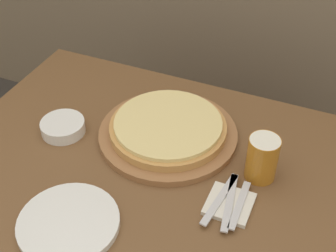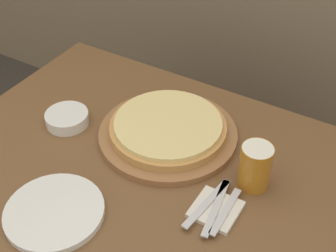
{
  "view_description": "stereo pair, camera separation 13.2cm",
  "coord_description": "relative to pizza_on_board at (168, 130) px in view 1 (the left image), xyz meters",
  "views": [
    {
      "loc": [
        0.39,
        -0.8,
        1.6
      ],
      "look_at": [
        -0.01,
        0.13,
        0.75
      ],
      "focal_mm": 50.0,
      "sensor_mm": 36.0,
      "label": 1
    },
    {
      "loc": [
        0.51,
        -0.74,
        1.6
      ],
      "look_at": [
        -0.01,
        0.13,
        0.75
      ],
      "focal_mm": 50.0,
      "sensor_mm": 36.0,
      "label": 2
    }
  ],
  "objects": [
    {
      "name": "spoon",
      "position": [
        0.27,
        -0.18,
        -0.01
      ],
      "size": [
        0.02,
        0.16,
        0.0
      ],
      "color": "silver",
      "rests_on": "napkin_stack"
    },
    {
      "name": "pizza_on_board",
      "position": [
        0.0,
        0.0,
        0.0
      ],
      "size": [
        0.4,
        0.4,
        0.06
      ],
      "color": "#99663D",
      "rests_on": "dining_table"
    },
    {
      "name": "dining_table",
      "position": [
        0.01,
        -0.13,
        -0.38
      ],
      "size": [
        1.14,
        0.85,
        0.71
      ],
      "color": "brown",
      "rests_on": "ground_plane"
    },
    {
      "name": "beer_glass",
      "position": [
        0.28,
        -0.05,
        0.04
      ],
      "size": [
        0.08,
        0.08,
        0.12
      ],
      "color": "#B7701E",
      "rests_on": "dining_table"
    },
    {
      "name": "side_bowl",
      "position": [
        -0.29,
        -0.1,
        -0.01
      ],
      "size": [
        0.13,
        0.13,
        0.04
      ],
      "color": "white",
      "rests_on": "dining_table"
    },
    {
      "name": "fork",
      "position": [
        0.22,
        -0.18,
        -0.01
      ],
      "size": [
        0.04,
        0.19,
        0.0
      ],
      "color": "silver",
      "rests_on": "napkin_stack"
    },
    {
      "name": "napkin_stack",
      "position": [
        0.24,
        -0.18,
        -0.02
      ],
      "size": [
        0.11,
        0.11,
        0.01
      ],
      "color": "silver",
      "rests_on": "dining_table"
    },
    {
      "name": "dinner_plate",
      "position": [
        -0.09,
        -0.39,
        -0.02
      ],
      "size": [
        0.24,
        0.24,
        0.02
      ],
      "color": "white",
      "rests_on": "dining_table"
    },
    {
      "name": "dinner_knife",
      "position": [
        0.24,
        -0.18,
        -0.01
      ],
      "size": [
        0.05,
        0.19,
        0.0
      ],
      "color": "silver",
      "rests_on": "napkin_stack"
    }
  ]
}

